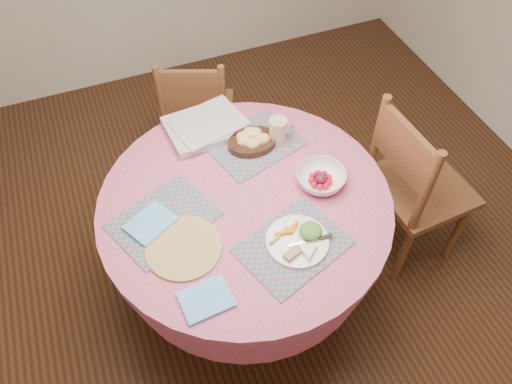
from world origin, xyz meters
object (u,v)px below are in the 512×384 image
at_px(chair_right, 413,185).
at_px(bread_bowl, 252,139).
at_px(chair_back, 197,113).
at_px(fruit_bowl, 321,178).
at_px(dinner_plate, 300,240).
at_px(wicker_trivet, 184,248).
at_px(dining_table, 246,227).
at_px(latte_mug, 278,131).

xyz_separation_m(chair_right, bread_bowl, (-0.72, 0.33, 0.28)).
bearing_deg(chair_back, fruit_bowl, 127.77).
distance_m(dinner_plate, fruit_bowl, 0.33).
distance_m(chair_back, fruit_bowl, 1.05).
xyz_separation_m(chair_back, wicker_trivet, (-0.36, -1.06, 0.30)).
xyz_separation_m(chair_back, bread_bowl, (0.09, -0.64, 0.34)).
relative_size(dining_table, bread_bowl, 5.39).
height_order(bread_bowl, fruit_bowl, bread_bowl).
xyz_separation_m(wicker_trivet, fruit_bowl, (0.64, 0.10, 0.03)).
relative_size(chair_right, latte_mug, 7.80).
bearing_deg(chair_back, wicker_trivet, 92.78).
height_order(chair_right, bread_bowl, chair_right).
distance_m(latte_mug, fruit_bowl, 0.31).
bearing_deg(fruit_bowl, dinner_plate, -130.41).
bearing_deg(wicker_trivet, fruit_bowl, 9.09).
distance_m(dinner_plate, latte_mug, 0.57).
bearing_deg(chair_right, wicker_trivet, 91.18).
distance_m(chair_back, wicker_trivet, 1.16).
bearing_deg(bread_bowl, chair_back, 98.26).
bearing_deg(wicker_trivet, bread_bowl, 43.17).
xyz_separation_m(wicker_trivet, bread_bowl, (0.45, 0.42, 0.03)).
relative_size(dining_table, wicker_trivet, 4.13).
relative_size(bread_bowl, fruit_bowl, 0.85).
height_order(chair_right, dinner_plate, chair_right).
bearing_deg(dinner_plate, wicker_trivet, 161.10).
relative_size(dining_table, dinner_plate, 4.92).
relative_size(wicker_trivet, dinner_plate, 1.19).
bearing_deg(dining_table, chair_back, 86.75).
bearing_deg(dining_table, latte_mug, 45.06).
bearing_deg(latte_mug, dining_table, -134.94).
height_order(chair_back, bread_bowl, chair_back).
distance_m(wicker_trivet, dinner_plate, 0.45).
relative_size(chair_back, bread_bowl, 3.76).
relative_size(dining_table, chair_right, 1.27).
relative_size(chair_right, dinner_plate, 3.88).
bearing_deg(chair_back, bread_bowl, 119.71).
height_order(wicker_trivet, latte_mug, latte_mug).
xyz_separation_m(bread_bowl, fruit_bowl, (0.19, -0.32, -0.01)).
xyz_separation_m(chair_right, chair_back, (-0.81, 0.97, -0.06)).
xyz_separation_m(dining_table, chair_back, (0.05, 0.92, -0.10)).
bearing_deg(latte_mug, chair_right, -27.03).
bearing_deg(wicker_trivet, latte_mug, 35.15).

